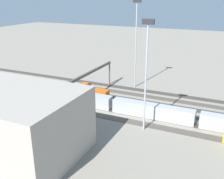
# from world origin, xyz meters

# --- Properties ---
(ground_plane) EXTENTS (400.00, 400.00, 0.00)m
(ground_plane) POSITION_xyz_m (0.00, 0.00, 0.00)
(ground_plane) COLOR gray
(track_bed_0) EXTENTS (140.00, 2.80, 0.12)m
(track_bed_0) POSITION_xyz_m (0.00, -12.50, 0.06)
(track_bed_0) COLOR #3D3833
(track_bed_0) RESTS_ON ground_plane
(track_bed_1) EXTENTS (140.00, 2.80, 0.12)m
(track_bed_1) POSITION_xyz_m (0.00, -7.50, 0.06)
(track_bed_1) COLOR #4C443D
(track_bed_1) RESTS_ON ground_plane
(track_bed_2) EXTENTS (140.00, 2.80, 0.12)m
(track_bed_2) POSITION_xyz_m (0.00, -2.50, 0.06)
(track_bed_2) COLOR #3D3833
(track_bed_2) RESTS_ON ground_plane
(track_bed_3) EXTENTS (140.00, 2.80, 0.12)m
(track_bed_3) POSITION_xyz_m (0.00, 2.50, 0.06)
(track_bed_3) COLOR #4C443D
(track_bed_3) RESTS_ON ground_plane
(track_bed_4) EXTENTS (140.00, 2.80, 0.12)m
(track_bed_4) POSITION_xyz_m (0.00, 7.50, 0.06)
(track_bed_4) COLOR #3D3833
(track_bed_4) RESTS_ON ground_plane
(track_bed_5) EXTENTS (140.00, 2.80, 0.12)m
(track_bed_5) POSITION_xyz_m (0.00, 12.50, 0.06)
(track_bed_5) COLOR #4C443D
(track_bed_5) RESTS_ON ground_plane
(train_on_track_4) EXTENTS (95.60, 3.00, 3.80)m
(train_on_track_4) POSITION_xyz_m (0.59, 7.50, 2.02)
(train_on_track_4) COLOR #A8AAB2
(train_on_track_4) RESTS_ON ground_plane
(train_on_track_3) EXTENTS (10.00, 3.00, 5.00)m
(train_on_track_3) POSITION_xyz_m (9.90, 2.50, 2.16)
(train_on_track_3) COLOR #D85914
(train_on_track_3) RESTS_ON ground_plane
(light_mast_0) EXTENTS (2.80, 0.70, 31.08)m
(light_mast_0) POSITION_xyz_m (1.93, -15.06, 19.43)
(light_mast_0) COLOR #9EA0A5
(light_mast_0) RESTS_ON ground_plane
(light_mast_1) EXTENTS (2.80, 0.70, 27.33)m
(light_mast_1) POSITION_xyz_m (-11.58, 15.21, 17.40)
(light_mast_1) COLOR #9EA0A5
(light_mast_1) RESTS_ON ground_plane
(signal_gantry) EXTENTS (0.70, 30.00, 8.80)m
(signal_gantry) POSITION_xyz_m (12.02, 0.00, 7.55)
(signal_gantry) COLOR #4C4742
(signal_gantry) RESTS_ON ground_plane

